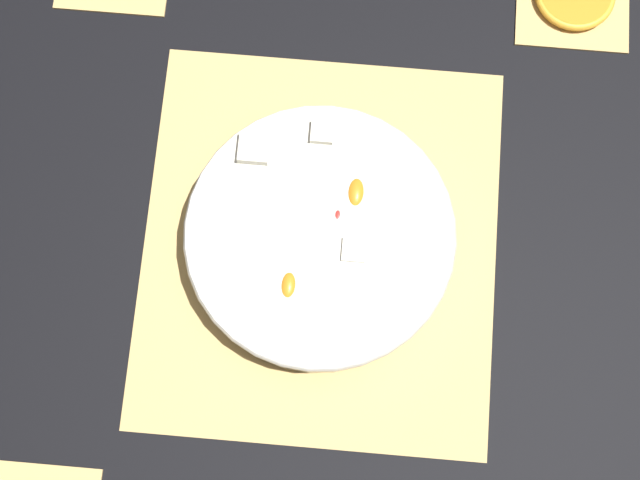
{
  "coord_description": "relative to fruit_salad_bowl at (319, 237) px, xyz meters",
  "views": [
    {
      "loc": [
        0.21,
        0.02,
        0.94
      ],
      "look_at": [
        0.0,
        0.0,
        0.03
      ],
      "focal_mm": 50.0,
      "sensor_mm": 36.0,
      "label": 1
    }
  ],
  "objects": [
    {
      "name": "ground_plane",
      "position": [
        0.0,
        0.0,
        -0.04
      ],
      "size": [
        6.0,
        6.0,
        0.0
      ],
      "primitive_type": "plane",
      "color": "black"
    },
    {
      "name": "bamboo_mat_center",
      "position": [
        0.0,
        0.0,
        -0.04
      ],
      "size": [
        0.43,
        0.38,
        0.01
      ],
      "color": "tan",
      "rests_on": "ground_plane"
    },
    {
      "name": "fruit_salad_bowl",
      "position": [
        0.0,
        0.0,
        0.0
      ],
      "size": [
        0.28,
        0.28,
        0.07
      ],
      "color": "silver",
      "rests_on": "bamboo_mat_center"
    }
  ]
}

